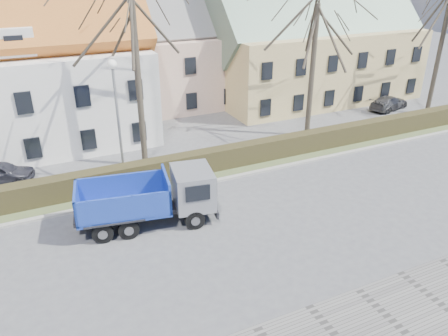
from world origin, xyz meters
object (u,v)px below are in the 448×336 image
dump_truck (142,200)px  parked_car_b (389,103)px  parked_car_a (1,172)px  streetlight (119,123)px  cart_frame (116,203)px

dump_truck → parked_car_b: size_ratio=1.66×
parked_car_a → dump_truck: bearing=-123.8°
streetlight → cart_frame: streetlight is taller
streetlight → parked_car_b: size_ratio=1.74×
cart_frame → parked_car_b: 25.40m
parked_car_a → parked_car_b: 29.79m
streetlight → parked_car_a: streetlight is taller
streetlight → parked_car_b: (23.44, 3.62, -2.91)m
dump_truck → cart_frame: (-0.85, 2.12, -1.05)m
parked_car_a → cart_frame: bearing=-119.1°
streetlight → cart_frame: 4.46m
dump_truck → parked_car_a: 9.90m
dump_truck → parked_car_a: bearing=137.8°
parked_car_b → streetlight: bearing=84.1°
dump_truck → parked_car_a: dump_truck is taller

